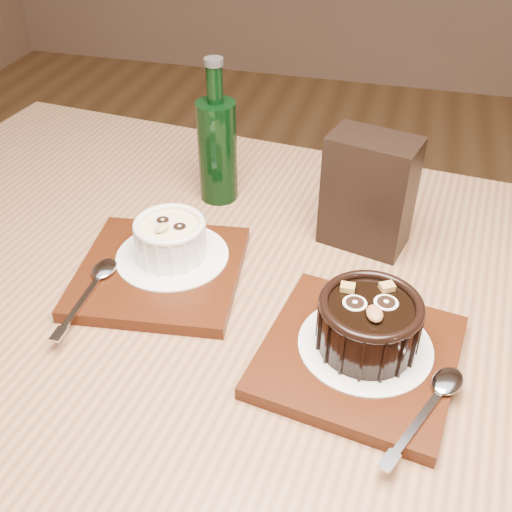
{
  "coord_description": "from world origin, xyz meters",
  "views": [
    {
      "loc": [
        0.2,
        -0.59,
        1.19
      ],
      "look_at": [
        0.08,
        -0.12,
        0.81
      ],
      "focal_mm": 42.0,
      "sensor_mm": 36.0,
      "label": 1
    }
  ],
  "objects": [
    {
      "name": "spoon_left",
      "position": [
        -0.09,
        -0.17,
        0.77
      ],
      "size": [
        0.03,
        0.13,
        0.01
      ],
      "primitive_type": null,
      "rotation": [
        0.0,
        0.0,
        0.03
      ],
      "color": "silver",
      "rests_on": "tray_left"
    },
    {
      "name": "tray_left",
      "position": [
        -0.04,
        -0.11,
        0.76
      ],
      "size": [
        0.2,
        0.2,
        0.01
      ],
      "primitive_type": "cube",
      "rotation": [
        0.0,
        0.0,
        0.13
      ],
      "color": "#411B0A",
      "rests_on": "table"
    },
    {
      "name": "tray_right",
      "position": [
        0.2,
        -0.18,
        0.76
      ],
      "size": [
        0.2,
        0.2,
        0.01
      ],
      "primitive_type": "cube",
      "rotation": [
        0.0,
        0.0,
        -0.15
      ],
      "color": "#411B0A",
      "rests_on": "table"
    },
    {
      "name": "doily_right",
      "position": [
        0.2,
        -0.17,
        0.77
      ],
      "size": [
        0.13,
        0.13,
        0.0
      ],
      "primitive_type": "cylinder",
      "color": "white",
      "rests_on": "tray_right"
    },
    {
      "name": "spoon_right",
      "position": [
        0.26,
        -0.23,
        0.77
      ],
      "size": [
        0.08,
        0.13,
        0.01
      ],
      "primitive_type": null,
      "rotation": [
        0.0,
        0.0,
        -0.43
      ],
      "color": "silver",
      "rests_on": "tray_right"
    },
    {
      "name": "ramekin_white",
      "position": [
        -0.03,
        -0.09,
        0.79
      ],
      "size": [
        0.08,
        0.08,
        0.05
      ],
      "rotation": [
        0.0,
        0.0,
        -0.31
      ],
      "color": "white",
      "rests_on": "doily_left"
    },
    {
      "name": "ramekin_dark",
      "position": [
        0.2,
        -0.17,
        0.8
      ],
      "size": [
        0.1,
        0.1,
        0.06
      ],
      "rotation": [
        0.0,
        0.0,
        0.29
      ],
      "color": "black",
      "rests_on": "doily_right"
    },
    {
      "name": "condiment_stand",
      "position": [
        0.18,
        0.02,
        0.82
      ],
      "size": [
        0.11,
        0.08,
        0.14
      ],
      "primitive_type": "cube",
      "rotation": [
        0.0,
        0.0,
        -0.24
      ],
      "color": "black",
      "rests_on": "table"
    },
    {
      "name": "green_bottle",
      "position": [
        -0.03,
        0.08,
        0.82
      ],
      "size": [
        0.05,
        0.05,
        0.19
      ],
      "color": "black",
      "rests_on": "table"
    },
    {
      "name": "doily_left",
      "position": [
        -0.03,
        -0.09,
        0.77
      ],
      "size": [
        0.13,
        0.13,
        0.0
      ],
      "primitive_type": "cylinder",
      "color": "white",
      "rests_on": "tray_left"
    },
    {
      "name": "table",
      "position": [
        0.11,
        -0.16,
        0.66
      ],
      "size": [
        1.28,
        0.92,
        0.75
      ],
      "rotation": [
        0.0,
        0.0,
        -0.1
      ],
      "color": "brown",
      "rests_on": "ground"
    }
  ]
}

